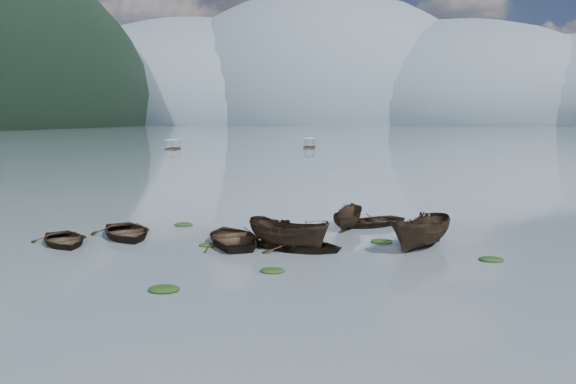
# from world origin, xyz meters

# --- Properties ---
(ground_plane) EXTENTS (2400.00, 2400.00, 0.00)m
(ground_plane) POSITION_xyz_m (0.00, 0.00, 0.00)
(ground_plane) COLOR slate
(haze_mtn_a) EXTENTS (520.00, 520.00, 280.00)m
(haze_mtn_a) POSITION_xyz_m (-260.00, 900.00, 0.00)
(haze_mtn_a) COLOR #475666
(haze_mtn_a) RESTS_ON ground
(haze_mtn_b) EXTENTS (520.00, 520.00, 340.00)m
(haze_mtn_b) POSITION_xyz_m (-60.00, 900.00, 0.00)
(haze_mtn_b) COLOR #475666
(haze_mtn_b) RESTS_ON ground
(haze_mtn_c) EXTENTS (520.00, 520.00, 260.00)m
(haze_mtn_c) POSITION_xyz_m (140.00, 900.00, 0.00)
(haze_mtn_c) COLOR #475666
(haze_mtn_c) RESTS_ON ground
(haze_mtn_d) EXTENTS (520.00, 520.00, 220.00)m
(haze_mtn_d) POSITION_xyz_m (320.00, 900.00, 0.00)
(haze_mtn_d) COLOR #475666
(haze_mtn_d) RESTS_ON ground
(rowboat_0) EXTENTS (4.87, 5.05, 0.85)m
(rowboat_0) POSITION_xyz_m (-10.77, 4.94, 0.00)
(rowboat_0) COLOR black
(rowboat_0) RESTS_ON ground
(rowboat_2) EXTENTS (5.02, 3.87, 1.83)m
(rowboat_2) POSITION_xyz_m (0.88, 5.25, 0.00)
(rowboat_2) COLOR black
(rowboat_2) RESTS_ON ground
(rowboat_3) EXTENTS (5.34, 6.08, 1.05)m
(rowboat_3) POSITION_xyz_m (-2.15, 6.22, 0.00)
(rowboat_3) COLOR black
(rowboat_3) RESTS_ON ground
(rowboat_4) EXTENTS (4.93, 4.15, 0.87)m
(rowboat_4) POSITION_xyz_m (1.53, 5.16, 0.00)
(rowboat_4) COLOR black
(rowboat_4) RESTS_ON ground
(rowboat_5) EXTENTS (4.26, 5.16, 1.91)m
(rowboat_5) POSITION_xyz_m (7.43, 6.32, 0.00)
(rowboat_5) COLOR black
(rowboat_5) RESTS_ON ground
(rowboat_6) EXTENTS (5.52, 5.88, 0.99)m
(rowboat_6) POSITION_xyz_m (-8.28, 6.98, 0.00)
(rowboat_6) COLOR black
(rowboat_6) RESTS_ON ground
(rowboat_7) EXTENTS (5.20, 5.14, 0.88)m
(rowboat_7) POSITION_xyz_m (5.19, 12.25, 0.00)
(rowboat_7) COLOR black
(rowboat_7) RESTS_ON ground
(rowboat_8) EXTENTS (2.15, 3.96, 1.45)m
(rowboat_8) POSITION_xyz_m (3.65, 11.21, 0.00)
(rowboat_8) COLOR black
(rowboat_8) RESTS_ON ground
(weed_clump_0) EXTENTS (0.96, 0.78, 0.21)m
(weed_clump_0) POSITION_xyz_m (-3.27, 5.49, 0.00)
(weed_clump_0) COLOR black
(weed_clump_0) RESTS_ON ground
(weed_clump_1) EXTENTS (1.06, 0.85, 0.23)m
(weed_clump_1) POSITION_xyz_m (0.73, 1.04, 0.00)
(weed_clump_1) COLOR black
(weed_clump_1) RESTS_ON ground
(weed_clump_2) EXTENTS (1.21, 0.97, 0.26)m
(weed_clump_2) POSITION_xyz_m (-2.90, -2.08, 0.00)
(weed_clump_2) COLOR black
(weed_clump_2) RESTS_ON ground
(weed_clump_3) EXTENTS (0.92, 0.78, 0.20)m
(weed_clump_3) POSITION_xyz_m (7.07, 10.91, 0.00)
(weed_clump_3) COLOR black
(weed_clump_3) RESTS_ON ground
(weed_clump_4) EXTENTS (1.13, 0.90, 0.23)m
(weed_clump_4) POSITION_xyz_m (10.36, 4.23, 0.00)
(weed_clump_4) COLOR black
(weed_clump_4) RESTS_ON ground
(weed_clump_5) EXTENTS (1.14, 0.92, 0.24)m
(weed_clump_5) POSITION_xyz_m (-6.26, 10.77, 0.00)
(weed_clump_5) COLOR black
(weed_clump_5) RESTS_ON ground
(weed_clump_6) EXTENTS (1.03, 0.86, 0.21)m
(weed_clump_6) POSITION_xyz_m (0.20, 7.06, 0.00)
(weed_clump_6) COLOR black
(weed_clump_6) RESTS_ON ground
(weed_clump_7) EXTENTS (1.14, 0.91, 0.25)m
(weed_clump_7) POSITION_xyz_m (5.52, 7.42, 0.00)
(weed_clump_7) COLOR black
(weed_clump_7) RESTS_ON ground
(pontoon_left) EXTENTS (2.48, 5.42, 2.04)m
(pontoon_left) POSITION_xyz_m (-36.72, 98.35, 0.00)
(pontoon_left) COLOR black
(pontoon_left) RESTS_ON ground
(pontoon_centre) EXTENTS (2.47, 5.76, 2.20)m
(pontoon_centre) POSITION_xyz_m (-7.27, 108.48, 0.00)
(pontoon_centre) COLOR black
(pontoon_centre) RESTS_ON ground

